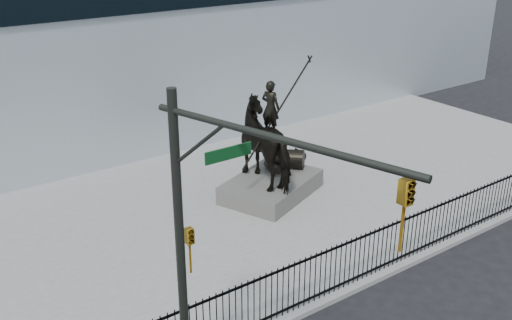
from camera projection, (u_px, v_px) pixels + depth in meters
ground at (413, 295)px, 16.51m from camera, size 120.00×120.00×0.00m
plaza at (263, 201)px, 21.74m from camera, size 30.00×12.00×0.15m
building at (109, 28)px, 29.80m from camera, size 44.00×14.00×9.00m
picket_fence at (382, 248)px, 17.10m from camera, size 22.10×0.10×1.50m
statue_plinth at (271, 187)px, 21.96m from camera, size 4.22×3.59×0.67m
equestrian_statue at (273, 142)px, 21.35m from camera, size 4.27×3.51×3.87m
traffic_signal_left at (214, 254)px, 10.86m from camera, size 1.52×4.84×7.00m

